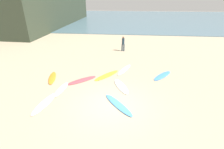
{
  "coord_description": "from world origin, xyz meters",
  "views": [
    {
      "loc": [
        0.83,
        -8.09,
        5.81
      ],
      "look_at": [
        -0.32,
        3.44,
        0.3
      ],
      "focal_mm": 27.26,
      "sensor_mm": 36.0,
      "label": 1
    }
  ],
  "objects": [
    {
      "name": "surfboard_3",
      "position": [
        -3.91,
        -0.29,
        0.04
      ],
      "size": [
        0.87,
        2.42,
        0.07
      ],
      "primitive_type": "ellipsoid",
      "rotation": [
        0.0,
        0.0,
        3.0
      ],
      "color": "white",
      "rests_on": "ground_plane"
    },
    {
      "name": "surfboard_6",
      "position": [
        0.43,
        2.2,
        0.04
      ],
      "size": [
        1.45,
        2.29,
        0.07
      ],
      "primitive_type": "ellipsoid",
      "rotation": [
        0.0,
        0.0,
        3.56
      ],
      "color": "white",
      "rests_on": "ground_plane"
    },
    {
      "name": "surfboard_1",
      "position": [
        0.56,
        5.04,
        0.04
      ],
      "size": [
        1.34,
        2.5,
        0.07
      ],
      "primitive_type": "ellipsoid",
      "rotation": [
        0.0,
        0.0,
        2.78
      ],
      "color": "white",
      "rests_on": "ground_plane"
    },
    {
      "name": "beachgoer_near",
      "position": [
        0.22,
        10.33,
        0.9
      ],
      "size": [
        0.34,
        0.29,
        1.62
      ],
      "rotation": [
        0.0,
        0.0,
        6.23
      ],
      "color": "#1E3342",
      "rests_on": "ground_plane"
    },
    {
      "name": "ground_plane",
      "position": [
        0.0,
        0.0,
        0.0
      ],
      "size": [
        120.0,
        120.0,
        0.0
      ],
      "primitive_type": "plane",
      "color": "tan"
    },
    {
      "name": "surfboard_7",
      "position": [
        -3.54,
        1.37,
        0.04
      ],
      "size": [
        0.64,
        2.03,
        0.09
      ],
      "primitive_type": "ellipsoid",
      "rotation": [
        0.0,
        0.0,
        3.07
      ],
      "color": "#F6EDCA",
      "rests_on": "ground_plane"
    },
    {
      "name": "ocean_water",
      "position": [
        0.0,
        38.59,
        0.04
      ],
      "size": [
        120.0,
        40.0,
        0.08
      ],
      "primitive_type": "cube",
      "color": "slate",
      "rests_on": "ground_plane"
    },
    {
      "name": "surfboard_5",
      "position": [
        -2.5,
        2.78,
        0.04
      ],
      "size": [
        2.1,
        1.97,
        0.08
      ],
      "primitive_type": "ellipsoid",
      "rotation": [
        0.0,
        0.0,
        -0.84
      ],
      "color": "#E54C59",
      "rests_on": "ground_plane"
    },
    {
      "name": "surfboard_2",
      "position": [
        -0.76,
        3.8,
        0.04
      ],
      "size": [
        1.96,
        2.33,
        0.09
      ],
      "primitive_type": "ellipsoid",
      "rotation": [
        0.0,
        0.0,
        2.49
      ],
      "color": "yellow",
      "rests_on": "ground_plane"
    },
    {
      "name": "surfboard_0",
      "position": [
        0.38,
        -0.01,
        0.04
      ],
      "size": [
        1.99,
        2.32,
        0.08
      ],
      "primitive_type": "ellipsoid",
      "rotation": [
        0.0,
        0.0,
        0.67
      ],
      "color": "#4B92D7",
      "rests_on": "ground_plane"
    },
    {
      "name": "surfboard_4",
      "position": [
        -4.84,
        2.95,
        0.04
      ],
      "size": [
        1.11,
        2.24,
        0.09
      ],
      "primitive_type": "ellipsoid",
      "rotation": [
        0.0,
        0.0,
        3.44
      ],
      "color": "orange",
      "rests_on": "ground_plane"
    },
    {
      "name": "surfboard_8",
      "position": [
        3.56,
        4.19,
        0.03
      ],
      "size": [
        1.86,
        2.15,
        0.06
      ],
      "primitive_type": "ellipsoid",
      "rotation": [
        0.0,
        0.0,
        2.48
      ],
      "color": "#458FE4",
      "rests_on": "ground_plane"
    }
  ]
}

